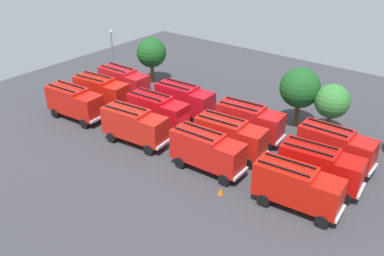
% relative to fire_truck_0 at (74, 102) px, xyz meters
% --- Properties ---
extents(ground_plane, '(64.35, 64.35, 0.00)m').
position_rel_fire_truck_0_xyz_m(ground_plane, '(13.86, 4.23, -2.15)').
color(ground_plane, '#38383D').
extents(fire_truck_0, '(7.34, 3.13, 3.88)m').
position_rel_fire_truck_0_xyz_m(fire_truck_0, '(0.00, 0.00, 0.00)').
color(fire_truck_0, red).
rests_on(fire_truck_0, ground).
extents(fire_truck_1, '(7.41, 3.34, 3.88)m').
position_rel_fire_truck_0_xyz_m(fire_truck_1, '(9.61, 0.05, 0.00)').
color(fire_truck_1, red).
rests_on(fire_truck_1, ground).
extents(fire_truck_2, '(7.27, 2.93, 3.88)m').
position_rel_fire_truck_0_xyz_m(fire_truck_2, '(18.55, 0.46, 0.00)').
color(fire_truck_2, red).
rests_on(fire_truck_2, ground).
extents(fire_truck_3, '(7.37, 3.20, 3.88)m').
position_rel_fire_truck_0_xyz_m(fire_truck_3, '(27.59, 0.26, 0.00)').
color(fire_truck_3, red).
rests_on(fire_truck_3, ground).
extents(fire_truck_4, '(7.41, 3.35, 3.88)m').
position_rel_fire_truck_0_xyz_m(fire_truck_4, '(-0.04, 4.10, 0.00)').
color(fire_truck_4, red).
rests_on(fire_truck_4, ground).
extents(fire_truck_5, '(7.29, 2.99, 3.88)m').
position_rel_fire_truck_0_xyz_m(fire_truck_5, '(9.17, 4.10, 0.00)').
color(fire_truck_5, red).
rests_on(fire_truck_5, ground).
extents(fire_truck_6, '(7.36, 3.18, 3.88)m').
position_rel_fire_truck_0_xyz_m(fire_truck_6, '(18.72, 4.04, 0.00)').
color(fire_truck_6, red).
rests_on(fire_truck_6, ground).
extents(fire_truck_7, '(7.39, 3.29, 3.88)m').
position_rel_fire_truck_0_xyz_m(fire_truck_7, '(27.87, 4.24, 0.00)').
color(fire_truck_7, red).
rests_on(fire_truck_7, ground).
extents(fire_truck_8, '(7.20, 2.76, 3.88)m').
position_rel_fire_truck_0_xyz_m(fire_truck_8, '(-0.19, 8.03, 0.00)').
color(fire_truck_8, red).
rests_on(fire_truck_8, ground).
extents(fire_truck_9, '(7.32, 3.06, 3.88)m').
position_rel_fire_truck_0_xyz_m(fire_truck_9, '(9.58, 8.33, 0.00)').
color(fire_truck_9, red).
rests_on(fire_truck_9, ground).
extents(fire_truck_10, '(7.36, 3.20, 3.88)m').
position_rel_fire_truck_0_xyz_m(fire_truck_10, '(18.48, 8.10, 0.00)').
color(fire_truck_10, red).
rests_on(fire_truck_10, ground).
extents(fire_truck_11, '(7.20, 2.76, 3.88)m').
position_rel_fire_truck_0_xyz_m(fire_truck_11, '(27.65, 8.40, 0.00)').
color(fire_truck_11, red).
rests_on(fire_truck_11, ground).
extents(firefighter_0, '(0.35, 0.47, 1.62)m').
position_rel_fire_truck_0_xyz_m(firefighter_0, '(2.56, 1.94, -1.25)').
color(firefighter_0, black).
rests_on(firefighter_0, ground).
extents(firefighter_1, '(0.47, 0.34, 1.69)m').
position_rel_fire_truck_0_xyz_m(firefighter_1, '(4.34, 7.68, -1.21)').
color(firefighter_1, black).
rests_on(firefighter_1, ground).
extents(tree_0, '(4.10, 4.10, 6.35)m').
position_rel_fire_truck_0_xyz_m(tree_0, '(-0.93, 14.22, 2.12)').
color(tree_0, brown).
rests_on(tree_0, ground).
extents(tree_1, '(4.43, 4.43, 6.86)m').
position_rel_fire_truck_0_xyz_m(tree_1, '(21.14, 13.97, 2.46)').
color(tree_1, brown).
rests_on(tree_1, ground).
extents(tree_2, '(3.68, 3.68, 5.71)m').
position_rel_fire_truck_0_xyz_m(tree_2, '(24.70, 14.37, 1.69)').
color(tree_2, brown).
rests_on(tree_2, ground).
extents(traffic_cone_0, '(0.48, 0.48, 0.68)m').
position_rel_fire_truck_0_xyz_m(traffic_cone_0, '(21.77, -1.95, -1.81)').
color(traffic_cone_0, '#F2600C').
rests_on(traffic_cone_0, ground).
extents(lamppost, '(0.36, 0.36, 7.03)m').
position_rel_fire_truck_0_xyz_m(lamppost, '(-6.27, 11.94, 1.94)').
color(lamppost, slate).
rests_on(lamppost, ground).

